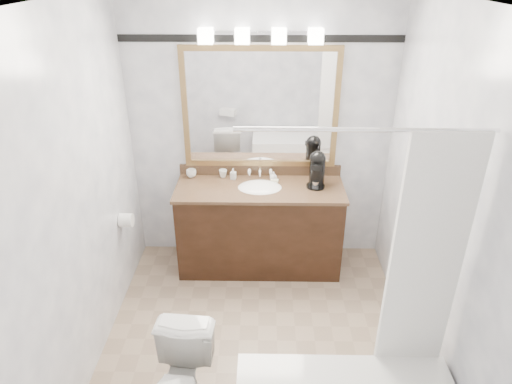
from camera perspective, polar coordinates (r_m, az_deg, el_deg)
room at (r=3.04m, az=0.31°, el=-1.24°), size 2.42×2.62×2.52m
vanity at (r=4.32m, az=0.45°, el=-4.21°), size 1.53×0.58×0.97m
mirror at (r=4.13m, az=0.54°, el=10.37°), size 1.40×0.04×1.10m
vanity_light_bar at (r=3.94m, az=0.58°, el=18.99°), size 1.02×0.14×0.12m
accent_stripe at (r=4.01m, az=0.58°, el=18.65°), size 2.40×0.01×0.06m
tp_roll at (r=4.06m, az=-15.92°, el=-3.40°), size 0.11×0.12×0.12m
coffee_maker at (r=4.14m, az=7.65°, el=3.00°), size 0.17×0.21×0.33m
cup_left at (r=4.35m, az=-8.09°, el=2.32°), size 0.12×0.12×0.07m
cup_right at (r=4.32m, az=-4.15°, el=2.33°), size 0.08×0.08×0.07m
soap_bottle_a at (r=4.26m, az=-2.87°, el=2.29°), size 0.06×0.06×0.11m
soap_bottle_b at (r=4.24m, az=2.19°, el=2.01°), size 0.07×0.07×0.08m
soap_bar at (r=4.23m, az=2.33°, el=1.45°), size 0.08×0.06×0.02m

